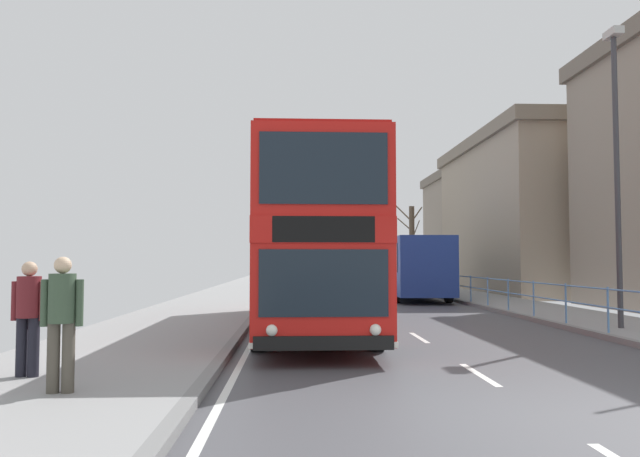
{
  "coord_description": "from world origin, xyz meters",
  "views": [
    {
      "loc": [
        -2.99,
        -7.35,
        1.83
      ],
      "look_at": [
        -2.42,
        6.47,
        2.57
      ],
      "focal_mm": 34.52,
      "sensor_mm": 36.0,
      "label": 1
    }
  ],
  "objects": [
    {
      "name": "background_building_00",
      "position": [
        13.34,
        27.97,
        4.57
      ],
      "size": [
        12.37,
        15.53,
        9.09
      ],
      "color": "gray",
      "rests_on": "ground"
    },
    {
      "name": "background_building_02",
      "position": [
        13.94,
        42.18,
        4.57
      ],
      "size": [
        11.07,
        11.14,
        9.08
      ],
      "color": "gray",
      "rests_on": "ground"
    },
    {
      "name": "pedestrian_with_backpack",
      "position": [
        -6.91,
        1.97,
        1.13
      ],
      "size": [
        0.55,
        0.56,
        1.69
      ],
      "color": "black",
      "rests_on": "ground"
    },
    {
      "name": "background_bus_far_lane",
      "position": [
        2.72,
        23.22,
        1.61
      ],
      "size": [
        2.81,
        10.9,
        2.92
      ],
      "color": "navy",
      "rests_on": "ground"
    },
    {
      "name": "pedestrian_companion",
      "position": [
        -6.01,
        0.79,
        1.13
      ],
      "size": [
        0.54,
        0.36,
        1.75
      ],
      "color": "#4C473D",
      "rests_on": "ground"
    },
    {
      "name": "ground",
      "position": [
        -0.72,
        -0.0,
        0.04
      ],
      "size": [
        15.8,
        140.0,
        0.2
      ],
      "color": "#4A4A4F"
    },
    {
      "name": "double_decker_bus_main",
      "position": [
        -2.54,
        8.84,
        2.27
      ],
      "size": [
        2.78,
        11.62,
        4.33
      ],
      "color": "red",
      "rests_on": "ground"
    },
    {
      "name": "bare_tree_far_01",
      "position": [
        5.26,
        35.64,
        3.07
      ],
      "size": [
        2.39,
        1.45,
        6.15
      ],
      "color": "brown",
      "rests_on": "ground"
    },
    {
      "name": "street_lamp_far_side",
      "position": [
        5.29,
        8.02,
        4.61
      ],
      "size": [
        0.28,
        0.6,
        7.72
      ],
      "color": "#38383D",
      "rests_on": "ground"
    },
    {
      "name": "pedestrian_railing_far_kerb",
      "position": [
        4.45,
        9.29,
        0.87
      ],
      "size": [
        0.05,
        22.79,
        1.08
      ],
      "color": "#598CC6",
      "rests_on": "ground"
    }
  ]
}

